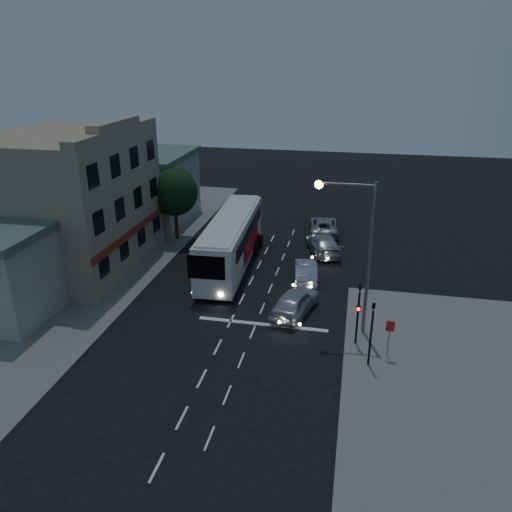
% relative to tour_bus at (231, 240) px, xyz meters
% --- Properties ---
extents(ground, '(120.00, 120.00, 0.00)m').
position_rel_tour_bus_xyz_m(ground, '(2.04, -10.27, -2.16)').
color(ground, black).
extents(sidewalk_near, '(12.00, 24.00, 0.12)m').
position_rel_tour_bus_xyz_m(sidewalk_near, '(15.04, -14.27, -2.10)').
color(sidewalk_near, slate).
rests_on(sidewalk_near, ground).
extents(sidewalk_far, '(12.00, 50.00, 0.12)m').
position_rel_tour_bus_xyz_m(sidewalk_far, '(-10.96, -2.27, -2.10)').
color(sidewalk_far, slate).
rests_on(sidewalk_far, ground).
extents(road_markings, '(8.00, 30.55, 0.01)m').
position_rel_tour_bus_xyz_m(road_markings, '(3.33, -6.97, -2.15)').
color(road_markings, silver).
rests_on(road_markings, ground).
extents(tour_bus, '(3.32, 13.10, 3.99)m').
position_rel_tour_bus_xyz_m(tour_bus, '(0.00, 0.00, 0.00)').
color(tour_bus, white).
rests_on(tour_bus, ground).
extents(car_suv, '(3.06, 5.07, 1.61)m').
position_rel_tour_bus_xyz_m(car_suv, '(5.79, -6.47, -1.35)').
color(car_suv, silver).
rests_on(car_suv, ground).
extents(car_sedan_a, '(2.09, 4.58, 1.46)m').
position_rel_tour_bus_xyz_m(car_sedan_a, '(5.91, -1.43, -1.43)').
color(car_sedan_a, silver).
rests_on(car_sedan_a, ground).
extents(car_sedan_b, '(3.69, 5.71, 1.54)m').
position_rel_tour_bus_xyz_m(car_sedan_b, '(6.69, 4.31, -1.39)').
color(car_sedan_b, silver).
rests_on(car_sedan_b, ground).
extents(car_sedan_c, '(3.01, 5.61, 1.50)m').
position_rel_tour_bus_xyz_m(car_sedan_c, '(6.38, 8.93, -1.41)').
color(car_sedan_c, '#AAAAAB').
rests_on(car_sedan_c, ground).
extents(traffic_signal_main, '(0.25, 0.35, 4.10)m').
position_rel_tour_bus_xyz_m(traffic_signal_main, '(9.64, -9.50, 0.26)').
color(traffic_signal_main, black).
rests_on(traffic_signal_main, sidewalk_near).
extents(traffic_signal_side, '(0.18, 0.15, 4.10)m').
position_rel_tour_bus_xyz_m(traffic_signal_side, '(10.34, -11.47, 0.26)').
color(traffic_signal_side, black).
rests_on(traffic_signal_side, sidewalk_near).
extents(regulatory_sign, '(0.45, 0.12, 2.20)m').
position_rel_tour_bus_xyz_m(regulatory_sign, '(11.34, -10.51, -0.56)').
color(regulatory_sign, slate).
rests_on(regulatory_sign, sidewalk_near).
extents(streetlight, '(3.32, 0.44, 9.00)m').
position_rel_tour_bus_xyz_m(streetlight, '(9.38, -8.07, 3.58)').
color(streetlight, slate).
rests_on(streetlight, sidewalk_near).
extents(main_building, '(10.12, 12.00, 11.00)m').
position_rel_tour_bus_xyz_m(main_building, '(-11.92, -2.27, 3.00)').
color(main_building, gray).
rests_on(main_building, sidewalk_far).
extents(low_building_north, '(9.40, 9.40, 6.50)m').
position_rel_tour_bus_xyz_m(low_building_north, '(-11.46, 9.73, 1.24)').
color(low_building_north, '#9C9893').
rests_on(low_building_north, sidewalk_far).
extents(street_tree, '(4.00, 4.00, 6.20)m').
position_rel_tour_bus_xyz_m(street_tree, '(-6.17, 4.75, 2.34)').
color(street_tree, black).
rests_on(street_tree, sidewalk_far).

